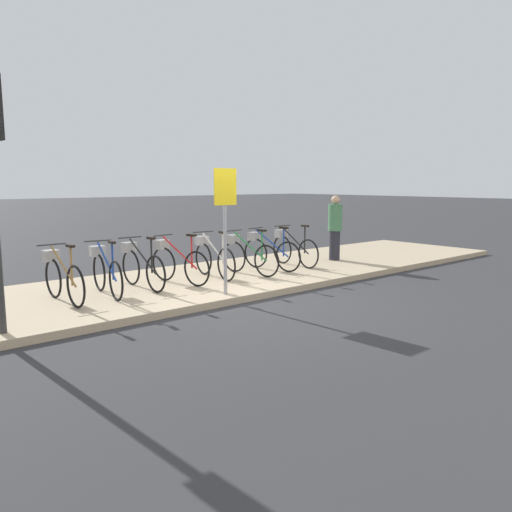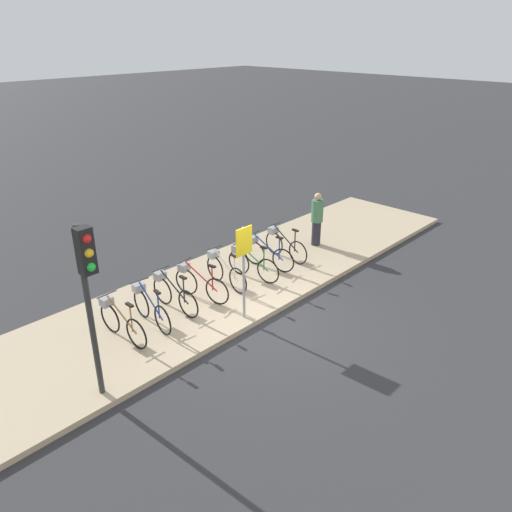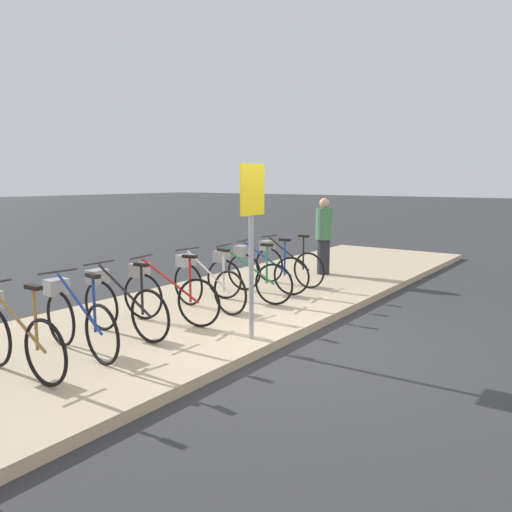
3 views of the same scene
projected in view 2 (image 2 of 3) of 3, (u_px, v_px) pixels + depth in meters
ground_plane at (264, 321)px, 11.01m from camera, size 120.00×120.00×0.00m
sidewalk at (212, 293)px, 12.06m from camera, size 17.10×3.44×0.12m
parked_bicycle_0 at (120, 320)px, 10.03m from camera, size 0.46×1.55×0.96m
parked_bicycle_1 at (149, 306)px, 10.54m from camera, size 0.46×1.55×0.96m
parked_bicycle_2 at (172, 292)px, 11.09m from camera, size 0.46×1.55×0.96m
parked_bicycle_3 at (198, 282)px, 11.55m from camera, size 0.48×1.53×0.96m
parked_bicycle_4 at (224, 269)px, 12.14m from camera, size 0.46×1.55×0.96m
parked_bicycle_5 at (250, 262)px, 12.52m from camera, size 0.46×1.54×0.96m
parked_bicycle_6 at (265, 252)px, 13.07m from camera, size 0.46×1.54×0.96m
parked_bicycle_7 at (283, 243)px, 13.60m from camera, size 0.46×1.55×0.96m
pedestrian at (317, 218)px, 14.29m from camera, size 0.34×0.34×1.57m
traffic_light at (88, 279)px, 7.68m from camera, size 0.24×0.40×3.12m
sign_post at (244, 258)px, 10.34m from camera, size 0.44×0.07×2.11m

